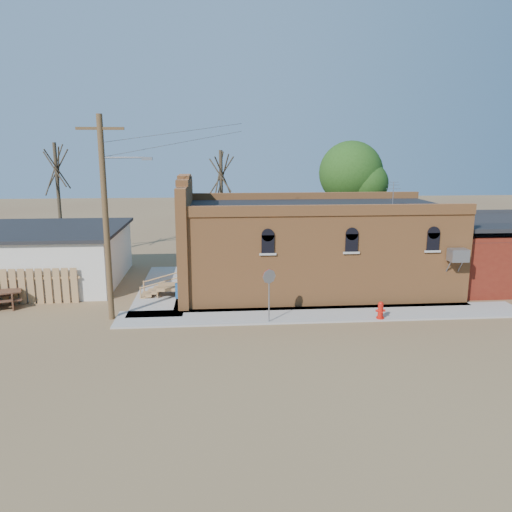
{
  "coord_description": "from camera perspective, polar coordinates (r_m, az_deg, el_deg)",
  "views": [
    {
      "loc": [
        -3.44,
        -20.84,
        7.53
      ],
      "look_at": [
        -1.47,
        3.07,
        2.4
      ],
      "focal_mm": 35.0,
      "sensor_mm": 36.0,
      "label": 1
    }
  ],
  "objects": [
    {
      "name": "brick_bar",
      "position": [
        27.32,
        6.09,
        1.05
      ],
      "size": [
        16.4,
        7.97,
        6.3
      ],
      "color": "#B66D37",
      "rests_on": "ground"
    },
    {
      "name": "trash_barrel",
      "position": [
        25.88,
        -8.68,
        -3.93
      ],
      "size": [
        0.59,
        0.59,
        0.75
      ],
      "primitive_type": "cylinder",
      "rotation": [
        0.0,
        0.0,
        0.22
      ],
      "color": "navy",
      "rests_on": "sidewalk_west"
    },
    {
      "name": "tree_bare_far",
      "position": [
        36.43,
        -21.88,
        9.38
      ],
      "size": [
        2.8,
        2.8,
        8.16
      ],
      "color": "#463928",
      "rests_on": "ground"
    },
    {
      "name": "tree_leafy",
      "position": [
        35.65,
        10.78,
        9.3
      ],
      "size": [
        4.4,
        4.4,
        8.15
      ],
      "color": "#463928",
      "rests_on": "ground"
    },
    {
      "name": "fire_hydrant",
      "position": [
        23.19,
        14.04,
        -6.02
      ],
      "size": [
        0.45,
        0.42,
        0.79
      ],
      "rotation": [
        0.0,
        0.0,
        -0.13
      ],
      "color": "red",
      "rests_on": "sidewalk_south"
    },
    {
      "name": "utility_pole",
      "position": [
        22.71,
        -16.7,
        4.58
      ],
      "size": [
        3.12,
        0.26,
        9.0
      ],
      "color": "#4D371E",
      "rests_on": "ground"
    },
    {
      "name": "wood_fence",
      "position": [
        27.18,
        -24.74,
        -3.18
      ],
      "size": [
        5.2,
        0.1,
        1.8
      ],
      "primitive_type": null,
      "color": "#B07C4F",
      "rests_on": "ground"
    },
    {
      "name": "sidewalk_south",
      "position": [
        23.52,
        7.71,
        -6.61
      ],
      "size": [
        19.0,
        2.2,
        0.08
      ],
      "primitive_type": "cube",
      "color": "#9E9991",
      "rests_on": "ground"
    },
    {
      "name": "tree_bare_near",
      "position": [
        33.88,
        -4.03,
        9.39
      ],
      "size": [
        2.8,
        2.8,
        7.65
      ],
      "color": "#463928",
      "rests_on": "ground"
    },
    {
      "name": "stop_sign",
      "position": [
        21.71,
        1.51,
        -2.93
      ],
      "size": [
        0.6,
        0.34,
        2.39
      ],
      "rotation": [
        0.0,
        0.0,
        0.05
      ],
      "color": "gray",
      "rests_on": "sidewalk_south"
    },
    {
      "name": "red_shed",
      "position": [
        30.74,
        24.45,
        1.12
      ],
      "size": [
        5.4,
        6.4,
        4.3
      ],
      "color": "#601910",
      "rests_on": "ground"
    },
    {
      "name": "sidewalk_west",
      "position": [
        28.01,
        -10.43,
        -3.64
      ],
      "size": [
        2.6,
        10.0,
        0.08
      ],
      "primitive_type": "cube",
      "color": "#9E9991",
      "rests_on": "ground"
    },
    {
      "name": "ground",
      "position": [
        22.43,
        4.42,
        -7.59
      ],
      "size": [
        120.0,
        120.0,
        0.0
      ],
      "primitive_type": "plane",
      "color": "brown",
      "rests_on": "ground"
    }
  ]
}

